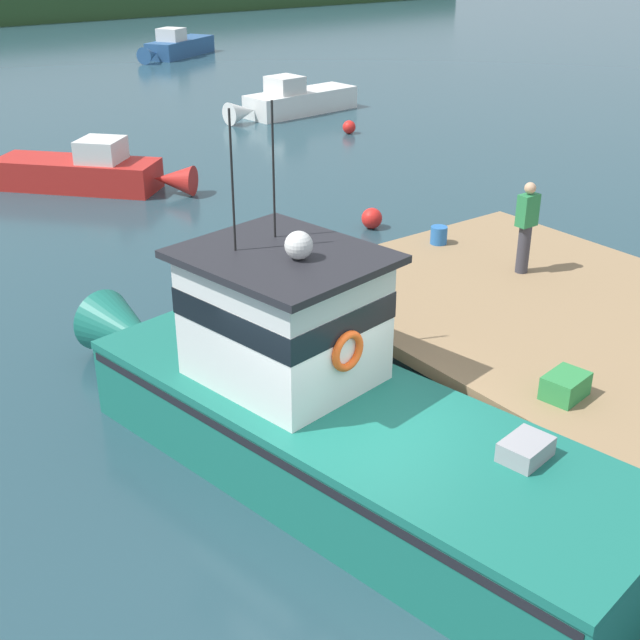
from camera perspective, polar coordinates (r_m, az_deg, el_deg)
ground_plane at (r=11.21m, az=1.48°, el=-11.81°), size 200.00×200.00×0.00m
dock at (r=13.73m, az=17.55°, el=-0.41°), size 6.00×9.00×1.20m
main_fishing_boat at (r=11.12m, az=-0.11°, el=-5.85°), size 3.86×9.97×4.80m
crate_stack_near_edge at (r=11.31m, az=16.40°, el=-4.34°), size 0.67×0.54×0.32m
bait_bucket at (r=16.27m, az=8.11°, el=5.76°), size 0.32×0.32×0.34m
deckhand_by_the_boat at (r=14.95m, az=13.89°, el=6.27°), size 0.36×0.22×1.63m
moored_boat_far_left at (r=24.55m, az=-15.39°, el=9.72°), size 4.67×4.99×1.45m
moored_boat_off_the_point at (r=49.83m, az=-9.79°, el=17.91°), size 5.95×4.23×1.58m
moored_boat_outer_mooring at (r=33.71m, az=-1.85°, el=14.72°), size 5.97×1.96×1.50m
mooring_buoy_channel_marker at (r=20.62m, az=3.56°, el=6.95°), size 0.51×0.51×0.51m
mooring_buoy_outer at (r=30.50m, az=2.00°, el=13.03°), size 0.47×0.47×0.47m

